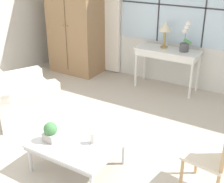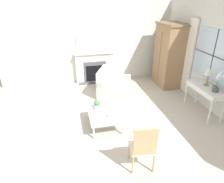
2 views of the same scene
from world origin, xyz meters
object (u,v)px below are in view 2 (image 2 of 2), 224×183
Objects in this scene: console_table at (206,90)px; pillar_candle at (109,114)px; potted_orchid at (217,84)px; armchair_upholstered at (113,87)px; potted_plant_small at (97,104)px; side_chair_wooden at (143,146)px; armoire at (169,55)px; fireplace at (94,65)px; coffee_table at (105,114)px; table_lamp at (209,72)px.

pillar_candle is at bearing -85.59° from console_table.
potted_orchid reaches higher than pillar_candle.
armchair_upholstered is at bearing 163.30° from pillar_candle.
pillar_candle is (0.45, 0.20, -0.05)m from potted_plant_small.
side_chair_wooden is 6.59× the size of pillar_candle.
side_chair_wooden is 1.35m from pillar_candle.
potted_orchid is (0.28, 0.03, 0.29)m from console_table.
potted_orchid is 0.44× the size of armchair_upholstered.
pillar_candle is at bearing -49.75° from armoire.
coffee_table is at bearing -4.06° from fireplace.
coffee_table is at bearing -165.24° from side_chair_wooden.
potted_orchid is 0.56× the size of coffee_table.
armoire reaches higher than pillar_candle.
armoire reaches higher than armchair_upholstered.
pillar_candle is at bearing -2.55° from fireplace.
coffee_table is at bearing -89.60° from console_table.
console_table is 2.67m from pillar_candle.
fireplace reaches higher than table_lamp.
armoire is 2.01m from console_table.
armoire is 2.21× the size of coffee_table.
pillar_candle is (2.17, -2.56, -0.63)m from armoire.
side_chair_wooden is (1.61, -2.38, -0.57)m from table_lamp.
potted_plant_small is at bearing -29.38° from armchair_upholstered.
armchair_upholstered is at bearing -129.92° from potted_orchid.
pillar_candle is (0.30, -2.71, -0.69)m from table_lamp.
potted_orchid is 3.61× the size of pillar_candle.
table_lamp is (2.72, 2.57, 0.49)m from fireplace.
armoire reaches higher than fireplace.
armchair_upholstered is 1.27× the size of coffee_table.
potted_orchid is at bearing 50.08° from armchair_upholstered.
side_chair_wooden is 4.20× the size of potted_plant_small.
pillar_candle is at bearing -165.99° from side_chair_wooden.
fireplace is 2.86m from coffee_table.
potted_plant_small is at bearing -152.49° from coffee_table.
potted_orchid reaches higher than console_table.
armoire is at bearing 130.25° from pillar_candle.
side_chair_wooden is at bearing -3.67° from armchair_upholstered.
potted_orchid is 2.90m from armchair_upholstered.
table_lamp is 2.89m from coffee_table.
side_chair_wooden is at bearing -62.62° from potted_orchid.
coffee_table is (-0.27, -2.75, -0.62)m from potted_orchid.
coffee_table is 4.14× the size of potted_plant_small.
side_chair_wooden is (3.47, -2.24, -0.52)m from armoire.
coffee_table is 0.33m from potted_plant_small.
potted_orchid is at bearing 3.04° from armoire.
potted_plant_small is at bearing -155.57° from pillar_candle.
table_lamp is 0.40× the size of armchair_upholstered.
table_lamp is 0.42m from potted_orchid.
table_lamp is 2.08× the size of potted_plant_small.
potted_orchid is at bearing 84.48° from coffee_table.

